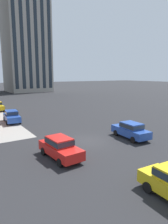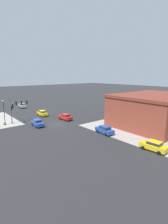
% 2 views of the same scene
% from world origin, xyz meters
% --- Properties ---
extents(ground_plane, '(320.00, 320.00, 0.00)m').
position_xyz_m(ground_plane, '(0.00, 0.00, 0.00)').
color(ground_plane, '#262628').
extents(traffic_signal_main, '(5.21, 2.09, 6.38)m').
position_xyz_m(traffic_signal_main, '(7.11, -7.84, 4.12)').
color(traffic_signal_main, '#4C4C51').
rests_on(traffic_signal_main, ground).
extents(bollard_sphere_curb_a, '(0.74, 0.74, 0.74)m').
position_xyz_m(bollard_sphere_curb_a, '(10.13, -7.98, 0.37)').
color(bollard_sphere_curb_a, gray).
rests_on(bollard_sphere_curb_a, ground).
extents(street_lamp_corner_near, '(0.36, 0.36, 6.26)m').
position_xyz_m(street_lamp_corner_near, '(10.00, -7.67, 3.85)').
color(street_lamp_corner_near, black).
rests_on(street_lamp_corner_near, ground).
extents(car_main_northbound_near, '(2.08, 4.49, 1.68)m').
position_xyz_m(car_main_northbound_near, '(-4.58, 23.55, 0.92)').
color(car_main_northbound_near, gold).
rests_on(car_main_northbound_near, ground).
extents(car_main_northbound_far, '(2.16, 4.53, 1.68)m').
position_xyz_m(car_main_northbound_far, '(-1.66, -27.82, 0.92)').
color(car_main_northbound_far, '#99999E').
rests_on(car_main_northbound_far, ground).
extents(car_main_southbound_near, '(2.16, 4.53, 1.68)m').
position_xyz_m(car_main_southbound_near, '(-4.54, 12.49, 0.92)').
color(car_main_southbound_near, '#23479E').
rests_on(car_main_southbound_near, ground).
extents(car_cross_eastbound, '(2.10, 4.50, 1.68)m').
position_xyz_m(car_cross_eastbound, '(-4.34, -2.31, 0.92)').
color(car_cross_eastbound, red).
rests_on(car_cross_eastbound, ground).
extents(car_cross_westbound, '(2.08, 4.49, 1.68)m').
position_xyz_m(car_cross_westbound, '(-1.60, -10.79, 0.92)').
color(car_cross_westbound, gold).
rests_on(car_cross_westbound, ground).
extents(car_parked_curb, '(2.12, 4.51, 1.68)m').
position_xyz_m(car_parked_curb, '(4.17, -1.67, 0.92)').
color(car_parked_curb, '#23479E').
rests_on(car_parked_curb, ground).
extents(storefront_block_near_corner, '(20.14, 15.57, 7.61)m').
position_xyz_m(storefront_block_near_corner, '(-18.87, 15.58, 3.82)').
color(storefront_block_near_corner, brown).
rests_on(storefront_block_near_corner, ground).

